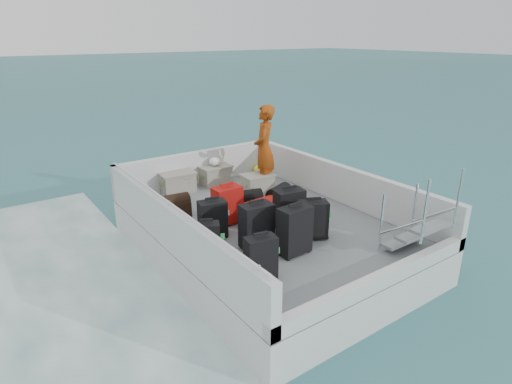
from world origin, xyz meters
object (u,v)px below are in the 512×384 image
suitcase_2 (213,220)px  suitcase_3 (295,231)px  suitcase_0 (261,259)px  suitcase_8 (264,213)px  crate_1 (177,183)px  crate_3 (257,184)px  suitcase_5 (227,205)px  passenger (264,149)px  crate_0 (175,185)px  suitcase_6 (313,220)px  suitcase_1 (207,241)px  crate_2 (215,175)px  suitcase_4 (256,226)px  suitcase_7 (289,209)px

suitcase_2 → suitcase_3: (0.69, -1.13, 0.06)m
suitcase_0 → suitcase_8: suitcase_0 is taller
suitcase_2 → crate_1: size_ratio=0.94×
suitcase_0 → crate_3: (1.87, 2.69, -0.13)m
suitcase_5 → crate_1: (-0.02, 1.88, -0.13)m
passenger → crate_1: bearing=-79.6°
crate_0 → passenger: bearing=-29.3°
crate_1 → passenger: 1.87m
suitcase_3 → suitcase_8: size_ratio=0.90×
suitcase_0 → crate_1: suitcase_0 is taller
suitcase_6 → suitcase_8: 0.99m
suitcase_0 → suitcase_1: suitcase_0 is taller
crate_2 → suitcase_6: bearing=-91.3°
suitcase_1 → crate_0: bearing=101.0°
suitcase_4 → suitcase_5: (0.11, 0.99, -0.02)m
suitcase_2 → suitcase_1: bearing=-114.7°
suitcase_6 → crate_0: (-0.87, 3.11, -0.15)m
suitcase_8 → suitcase_7: bearing=-161.8°
suitcase_7 → crate_3: suitcase_7 is taller
suitcase_4 → suitcase_5: bearing=88.0°
suitcase_6 → passenger: 2.40m
suitcase_3 → crate_1: (-0.25, 3.33, -0.17)m
suitcase_5 → crate_2: suitcase_5 is taller
suitcase_3 → crate_2: 3.39m
suitcase_7 → suitcase_5: bearing=145.3°
suitcase_1 → suitcase_2: 0.67m
suitcase_3 → suitcase_5: bearing=96.6°
suitcase_0 → suitcase_6: (1.37, 0.53, -0.00)m
suitcase_0 → suitcase_4: bearing=69.1°
suitcase_7 → crate_2: suitcase_7 is taller
suitcase_1 → suitcase_3: bearing=-1.4°
suitcase_3 → suitcase_0: bearing=-161.8°
suitcase_2 → crate_1: bearing=90.6°
suitcase_2 → suitcase_6: 1.55m
suitcase_4 → crate_1: (0.09, 2.87, -0.15)m
suitcase_5 → suitcase_6: suitcase_5 is taller
suitcase_7 → suitcase_4: bearing=-152.3°
suitcase_3 → crate_2: size_ratio=1.18×
suitcase_1 → suitcase_2: bearing=80.3°
suitcase_2 → passenger: bearing=46.0°
suitcase_1 → suitcase_4: size_ratio=0.79×
suitcase_8 → passenger: (0.95, 1.28, 0.70)m
suitcase_3 → suitcase_7: bearing=53.1°
suitcase_7 → passenger: passenger is taller
crate_1 → suitcase_0: bearing=-98.9°
suitcase_4 → suitcase_6: size_ratio=1.14×
suitcase_0 → crate_3: suitcase_0 is taller
suitcase_5 → suitcase_4: bearing=-97.0°
crate_3 → suitcase_3: bearing=-113.8°
suitcase_2 → suitcase_8: suitcase_2 is taller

